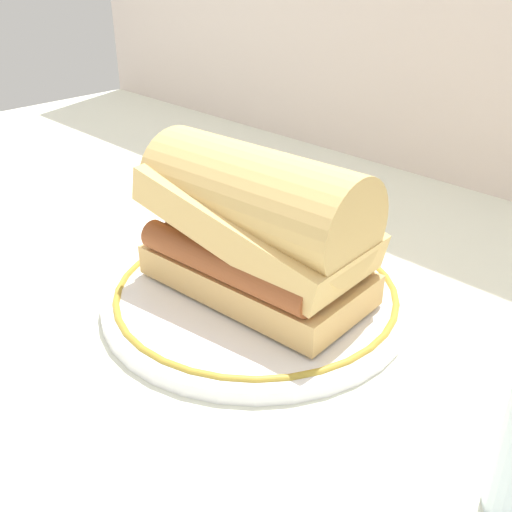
# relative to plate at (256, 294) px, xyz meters

# --- Properties ---
(ground_plane) EXTENTS (1.50, 1.50, 0.00)m
(ground_plane) POSITION_rel_plate_xyz_m (-0.02, -0.01, -0.01)
(ground_plane) COLOR silver
(plate) EXTENTS (0.26, 0.26, 0.01)m
(plate) POSITION_rel_plate_xyz_m (0.00, 0.00, 0.00)
(plate) COLOR white
(plate) RESTS_ON ground_plane
(sausage_sandwich) EXTENTS (0.20, 0.12, 0.12)m
(sausage_sandwich) POSITION_rel_plate_xyz_m (0.00, 0.00, 0.07)
(sausage_sandwich) COLOR #DEB16D
(sausage_sandwich) RESTS_ON plate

